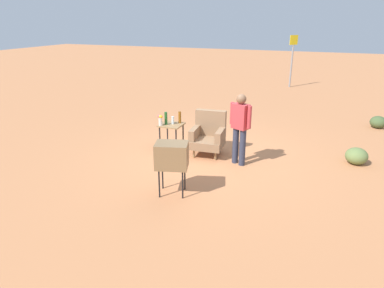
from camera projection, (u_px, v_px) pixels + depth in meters
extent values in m
plane|color=#C17A4C|center=(211.00, 156.00, 8.42)|extent=(60.00, 60.00, 0.00)
cylinder|color=#937047|center=(194.00, 153.00, 8.31)|extent=(0.05, 0.05, 0.22)
cylinder|color=#937047|center=(215.00, 156.00, 8.16)|extent=(0.05, 0.05, 0.22)
cylinder|color=#937047|center=(200.00, 146.00, 8.78)|extent=(0.05, 0.05, 0.22)
cylinder|color=#937047|center=(220.00, 148.00, 8.64)|extent=(0.05, 0.05, 0.22)
cube|color=#8C6B4C|center=(207.00, 143.00, 8.40)|extent=(0.82, 0.82, 0.20)
cube|color=#8C6B4C|center=(211.00, 123.00, 8.54)|extent=(0.77, 0.23, 0.64)
cube|color=#8C6B4C|center=(195.00, 133.00, 8.41)|extent=(0.20, 0.69, 0.26)
cube|color=#8C6B4C|center=(220.00, 135.00, 8.24)|extent=(0.20, 0.69, 0.26)
cylinder|color=black|center=(160.00, 139.00, 8.65)|extent=(0.04, 0.04, 0.64)
cylinder|color=black|center=(176.00, 141.00, 8.50)|extent=(0.04, 0.04, 0.64)
cylinder|color=black|center=(167.00, 134.00, 9.05)|extent=(0.04, 0.04, 0.64)
cylinder|color=black|center=(183.00, 136.00, 8.89)|extent=(0.04, 0.04, 0.64)
cube|color=#937047|center=(171.00, 125.00, 8.66)|extent=(0.56, 0.56, 0.03)
cylinder|color=black|center=(185.00, 177.00, 6.71)|extent=(0.03, 0.03, 0.55)
cylinder|color=black|center=(163.00, 176.00, 6.75)|extent=(0.03, 0.03, 0.55)
cylinder|color=black|center=(183.00, 185.00, 6.37)|extent=(0.03, 0.03, 0.55)
cylinder|color=black|center=(159.00, 184.00, 6.41)|extent=(0.03, 0.03, 0.55)
cube|color=olive|center=(172.00, 155.00, 6.38)|extent=(0.70, 0.59, 0.48)
cube|color=#383D3F|center=(173.00, 151.00, 6.59)|extent=(0.41, 0.13, 0.34)
cylinder|color=#2D3347|center=(236.00, 145.00, 7.92)|extent=(0.14, 0.14, 0.86)
cylinder|color=#2D3347|center=(242.00, 147.00, 7.78)|extent=(0.14, 0.14, 0.86)
cube|color=#BC383D|center=(240.00, 116.00, 7.60)|extent=(0.42, 0.35, 0.56)
cylinder|color=#BC383D|center=(232.00, 113.00, 7.75)|extent=(0.09, 0.09, 0.50)
cylinder|color=#BC383D|center=(249.00, 117.00, 7.43)|extent=(0.09, 0.09, 0.50)
sphere|color=brown|center=(241.00, 99.00, 7.47)|extent=(0.22, 0.22, 0.22)
cylinder|color=gray|center=(291.00, 66.00, 16.52)|extent=(0.08, 0.08, 2.00)
cube|color=yellow|center=(294.00, 40.00, 16.10)|extent=(0.33, 0.33, 0.44)
cylinder|color=#1E5623|center=(166.00, 118.00, 8.57)|extent=(0.07, 0.07, 0.32)
cylinder|color=silver|center=(173.00, 120.00, 8.63)|extent=(0.06, 0.06, 0.20)
cylinder|color=brown|center=(180.00, 117.00, 8.71)|extent=(0.07, 0.07, 0.30)
cylinder|color=silver|center=(160.00, 122.00, 8.52)|extent=(0.09, 0.09, 0.18)
sphere|color=yellow|center=(160.00, 116.00, 8.48)|extent=(0.07, 0.07, 0.07)
sphere|color=#E04C66|center=(159.00, 116.00, 8.50)|extent=(0.07, 0.07, 0.07)
sphere|color=orange|center=(161.00, 117.00, 8.45)|extent=(0.07, 0.07, 0.07)
ellipsoid|color=olive|center=(357.00, 156.00, 7.93)|extent=(0.50, 0.50, 0.39)
ellipsoid|color=#475B33|center=(378.00, 122.00, 10.54)|extent=(0.48, 0.48, 0.37)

